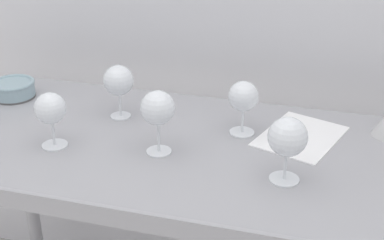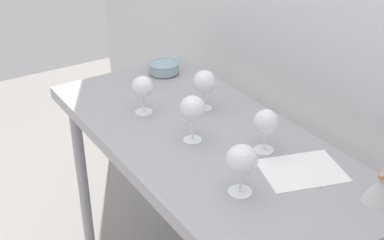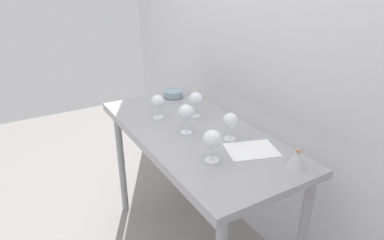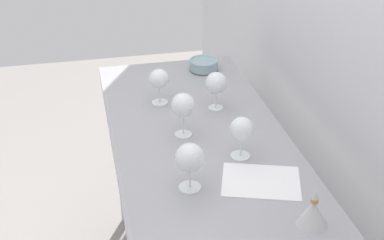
% 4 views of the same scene
% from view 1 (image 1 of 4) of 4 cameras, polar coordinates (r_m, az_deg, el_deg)
% --- Properties ---
extents(steel_counter, '(1.40, 0.65, 0.90)m').
position_cam_1_polar(steel_counter, '(1.51, -2.91, -5.86)').
color(steel_counter, '#9B9BA0').
rests_on(steel_counter, ground_plane).
extents(wine_glass_near_right, '(0.09, 0.09, 0.16)m').
position_cam_1_polar(wine_glass_near_right, '(1.25, 10.15, -1.97)').
color(wine_glass_near_right, white).
rests_on(wine_glass_near_right, steel_counter).
extents(wine_glass_near_center, '(0.09, 0.09, 0.17)m').
position_cam_1_polar(wine_glass_near_center, '(1.35, -3.68, 1.13)').
color(wine_glass_near_center, white).
rests_on(wine_glass_near_center, steel_counter).
extents(wine_glass_near_left, '(0.08, 0.08, 0.15)m').
position_cam_1_polar(wine_glass_near_left, '(1.43, -14.85, 1.05)').
color(wine_glass_near_left, white).
rests_on(wine_glass_near_left, steel_counter).
extents(wine_glass_far_left, '(0.09, 0.09, 0.16)m').
position_cam_1_polar(wine_glass_far_left, '(1.56, -7.84, 4.08)').
color(wine_glass_far_left, white).
rests_on(wine_glass_far_left, steel_counter).
extents(wine_glass_far_right, '(0.08, 0.08, 0.15)m').
position_cam_1_polar(wine_glass_far_right, '(1.46, 5.49, 2.35)').
color(wine_glass_far_right, white).
rests_on(wine_glass_far_right, steel_counter).
extents(tasting_sheet_upper, '(0.26, 0.30, 0.00)m').
position_cam_1_polar(tasting_sheet_upper, '(1.51, 11.49, -1.70)').
color(tasting_sheet_upper, white).
rests_on(tasting_sheet_upper, steel_counter).
extents(tasting_bowl, '(0.14, 0.14, 0.05)m').
position_cam_1_polar(tasting_bowl, '(1.81, -18.50, 3.20)').
color(tasting_bowl, '#4C4C4C').
rests_on(tasting_bowl, steel_counter).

